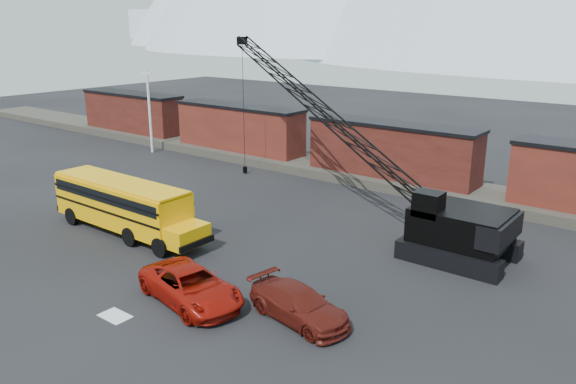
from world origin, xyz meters
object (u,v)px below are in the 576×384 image
(school_bus, at_px, (125,205))
(crawler_crane, at_px, (322,111))
(maroon_suv, at_px, (299,304))
(red_pickup, at_px, (191,286))

(school_bus, bearing_deg, crawler_crane, 62.39)
(maroon_suv, bearing_deg, school_bus, 92.25)
(school_bus, bearing_deg, red_pickup, -20.98)
(maroon_suv, xyz_separation_m, crawler_crane, (-8.27, 13.65, 5.80))
(red_pickup, bearing_deg, school_bus, 80.54)
(crawler_crane, bearing_deg, maroon_suv, -58.77)
(red_pickup, distance_m, crawler_crane, 16.76)
(red_pickup, xyz_separation_m, maroon_suv, (4.78, 1.71, -0.08))
(school_bus, relative_size, crawler_crane, 0.48)
(maroon_suv, relative_size, crawler_crane, 0.21)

